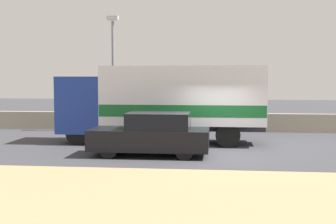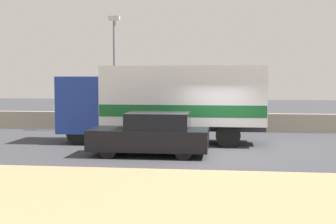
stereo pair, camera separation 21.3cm
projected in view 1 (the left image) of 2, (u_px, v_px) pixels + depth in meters
ground_plane at (217, 155)px, 16.60m from camera, size 80.00×80.00×0.00m
dirt_shoulder_foreground at (215, 195)px, 10.98m from camera, size 60.00×5.68×0.04m
stone_wall_backdrop at (218, 122)px, 23.87m from camera, size 60.00×0.35×0.92m
street_lamp at (113, 64)px, 23.61m from camera, size 0.56×0.28×5.82m
box_truck at (166, 100)px, 19.56m from camera, size 8.52×2.49×3.22m
car_hatchback at (152, 135)px, 16.45m from camera, size 4.18×1.76×1.54m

